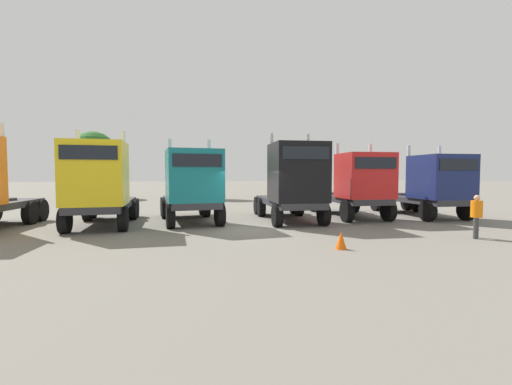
% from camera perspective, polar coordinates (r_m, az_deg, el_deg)
% --- Properties ---
extents(ground, '(200.00, 200.00, 0.00)m').
position_cam_1_polar(ground, '(15.37, -0.88, -5.91)').
color(ground, slate).
extents(semi_truck_yellow, '(2.56, 6.23, 4.34)m').
position_cam_1_polar(semi_truck_yellow, '(16.79, -24.12, 1.20)').
color(semi_truck_yellow, '#333338').
rests_on(semi_truck_yellow, ground).
extents(semi_truck_teal, '(3.02, 6.17, 4.09)m').
position_cam_1_polar(semi_truck_teal, '(16.98, -10.37, 1.11)').
color(semi_truck_teal, '#333338').
rests_on(semi_truck_teal, ground).
extents(semi_truck_black, '(2.94, 6.46, 4.43)m').
position_cam_1_polar(semi_truck_black, '(17.15, 6.18, 1.70)').
color(semi_truck_black, '#333338').
rests_on(semi_truck_black, ground).
extents(semi_truck_red, '(2.97, 6.53, 4.04)m').
position_cam_1_polar(semi_truck_red, '(19.42, 16.10, 1.13)').
color(semi_truck_red, '#333338').
rests_on(semi_truck_red, ground).
extents(semi_truck_navy, '(2.94, 6.51, 3.97)m').
position_cam_1_polar(semi_truck_navy, '(21.24, 26.62, 1.05)').
color(semi_truck_navy, '#333338').
rests_on(semi_truck_navy, ground).
extents(visitor_in_hivis, '(0.56, 0.56, 1.61)m').
position_cam_1_polar(visitor_in_hivis, '(15.37, 32.18, -2.89)').
color(visitor_in_hivis, '#3A3A3A').
rests_on(visitor_in_hivis, ground).
extents(traffic_cone_near, '(0.36, 0.36, 0.58)m').
position_cam_1_polar(traffic_cone_near, '(11.57, 13.64, -7.52)').
color(traffic_cone_near, '#F2590C').
rests_on(traffic_cone_near, ground).
extents(oak_far_left, '(4.25, 4.25, 6.56)m').
position_cam_1_polar(oak_far_left, '(38.18, -24.86, 5.81)').
color(oak_far_left, '#4C3823').
rests_on(oak_far_left, ground).
extents(oak_far_centre, '(2.99, 2.99, 4.77)m').
position_cam_1_polar(oak_far_centre, '(33.46, -7.79, 4.49)').
color(oak_far_centre, '#4C3823').
rests_on(oak_far_centre, ground).
extents(oak_far_right, '(3.04, 3.04, 5.27)m').
position_cam_1_polar(oak_far_right, '(38.19, 9.56, 5.00)').
color(oak_far_right, '#4C3823').
rests_on(oak_far_right, ground).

